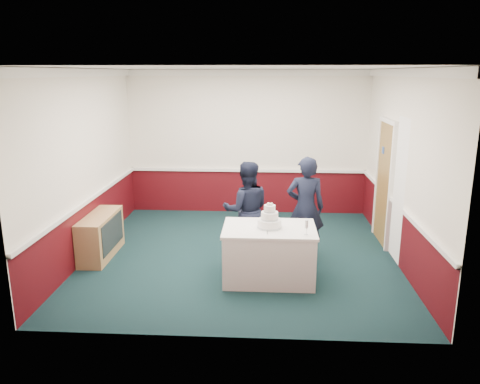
# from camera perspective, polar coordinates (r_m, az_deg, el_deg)

# --- Properties ---
(ground) EXTENTS (5.00, 5.00, 0.00)m
(ground) POSITION_cam_1_polar(r_m,az_deg,el_deg) (7.82, 0.06, -7.65)
(ground) COLOR #132D2F
(ground) RESTS_ON ground
(room_shell) EXTENTS (5.00, 5.00, 3.00)m
(room_shell) POSITION_cam_1_polar(r_m,az_deg,el_deg) (7.92, 0.89, 7.36)
(room_shell) COLOR white
(room_shell) RESTS_ON ground
(sideboard) EXTENTS (0.41, 1.20, 0.70)m
(sideboard) POSITION_cam_1_polar(r_m,az_deg,el_deg) (7.99, -16.62, -5.12)
(sideboard) COLOR tan
(sideboard) RESTS_ON ground
(cake_table) EXTENTS (1.32, 0.92, 0.79)m
(cake_table) POSITION_cam_1_polar(r_m,az_deg,el_deg) (6.82, 3.55, -7.43)
(cake_table) COLOR white
(cake_table) RESTS_ON ground
(wedding_cake) EXTENTS (0.35, 0.35, 0.36)m
(wedding_cake) POSITION_cam_1_polar(r_m,az_deg,el_deg) (6.65, 3.62, -3.43)
(wedding_cake) COLOR white
(wedding_cake) RESTS_ON cake_table
(cake_knife) EXTENTS (0.02, 0.22, 0.00)m
(cake_knife) POSITION_cam_1_polar(r_m,az_deg,el_deg) (6.50, 3.34, -4.87)
(cake_knife) COLOR silver
(cake_knife) RESTS_ON cake_table
(champagne_flute) EXTENTS (0.05, 0.05, 0.21)m
(champagne_flute) POSITION_cam_1_polar(r_m,az_deg,el_deg) (6.40, 8.12, -4.01)
(champagne_flute) COLOR silver
(champagne_flute) RESTS_ON cake_table
(person_man) EXTENTS (0.84, 0.69, 1.58)m
(person_man) POSITION_cam_1_polar(r_m,az_deg,el_deg) (7.50, 0.79, -2.21)
(person_man) COLOR black
(person_man) RESTS_ON ground
(person_woman) EXTENTS (0.61, 0.41, 1.67)m
(person_woman) POSITION_cam_1_polar(r_m,az_deg,el_deg) (7.55, 7.97, -1.92)
(person_woman) COLOR black
(person_woman) RESTS_ON ground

